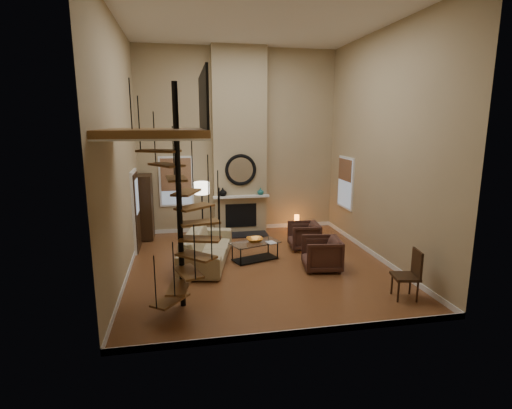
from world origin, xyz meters
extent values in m
cube|color=brown|center=(0.00, 0.00, -0.01)|extent=(6.00, 6.50, 0.01)
cube|color=tan|center=(0.00, 3.25, 2.75)|extent=(6.00, 0.02, 5.50)
cube|color=tan|center=(0.00, -3.25, 2.75)|extent=(6.00, 0.02, 5.50)
cube|color=tan|center=(-3.00, 0.00, 2.75)|extent=(0.02, 6.50, 5.50)
cube|color=tan|center=(3.00, 0.00, 2.75)|extent=(0.02, 6.50, 5.50)
cube|color=silver|center=(0.00, 0.00, 5.50)|extent=(6.00, 6.50, 0.01)
cube|color=white|center=(0.00, 3.24, 0.06)|extent=(6.00, 0.02, 0.12)
cube|color=white|center=(0.00, -3.24, 0.06)|extent=(6.00, 0.02, 0.12)
cube|color=white|center=(-2.99, 0.00, 0.06)|extent=(0.02, 6.50, 0.12)
cube|color=white|center=(2.99, 0.00, 0.06)|extent=(0.02, 6.50, 0.12)
cube|color=tan|center=(0.00, 3.06, 2.75)|extent=(1.60, 0.38, 5.50)
cube|color=black|center=(0.00, 2.57, 0.02)|extent=(1.50, 0.60, 0.04)
cube|color=black|center=(0.00, 2.86, 0.55)|extent=(0.95, 0.02, 0.72)
cube|color=white|center=(0.00, 2.78, 1.15)|extent=(1.70, 0.18, 0.06)
torus|color=black|center=(0.00, 2.84, 1.95)|extent=(0.94, 0.10, 0.94)
cylinder|color=white|center=(0.00, 2.85, 1.95)|extent=(0.80, 0.01, 0.80)
imported|color=black|center=(-0.55, 2.82, 1.30)|extent=(0.24, 0.24, 0.25)
imported|color=#1C635F|center=(0.60, 2.82, 1.28)|extent=(0.20, 0.20, 0.21)
cube|color=white|center=(-1.90, 3.23, 1.60)|extent=(1.02, 0.04, 1.52)
cube|color=#8C9EB2|center=(-1.90, 3.21, 1.60)|extent=(0.90, 0.01, 1.40)
cube|color=#8E603F|center=(-1.90, 3.19, 1.81)|extent=(0.90, 0.01, 0.98)
cube|color=white|center=(2.98, 2.00, 1.60)|extent=(0.04, 1.02, 1.52)
cube|color=#8C9EB2|center=(2.96, 2.00, 1.60)|extent=(0.01, 0.90, 1.40)
cube|color=#8E603F|center=(2.94, 2.00, 1.98)|extent=(0.01, 0.90, 0.63)
cube|color=white|center=(-2.97, 1.80, 1.05)|extent=(0.06, 1.05, 2.16)
cube|color=#311E10|center=(-2.94, 1.80, 1.02)|extent=(0.05, 0.90, 2.05)
cube|color=#8C9EB2|center=(-2.90, 1.80, 1.45)|extent=(0.01, 0.60, 0.90)
cube|color=brown|center=(-2.15, -1.80, 3.18)|extent=(1.70, 2.20, 0.12)
cube|color=white|center=(-2.15, -1.80, 3.10)|extent=(1.70, 2.20, 0.03)
cube|color=black|center=(-1.33, -1.80, 3.71)|extent=(0.04, 2.20, 0.94)
cylinder|color=black|center=(-1.80, -1.80, 2.01)|extent=(0.10, 0.10, 4.02)
cube|color=brown|center=(-2.02, -2.08, 0.26)|extent=(0.71, 0.78, 0.04)
cylinder|color=black|center=(-2.24, -2.37, 0.73)|extent=(0.02, 0.02, 0.94)
cube|color=brown|center=(-1.86, -2.15, 0.52)|extent=(0.46, 0.77, 0.04)
cylinder|color=black|center=(-1.93, -2.51, 0.99)|extent=(0.02, 0.02, 0.94)
cube|color=brown|center=(-1.69, -2.14, 0.78)|extent=(0.55, 0.79, 0.04)
cylinder|color=black|center=(-1.58, -2.48, 1.25)|extent=(0.02, 0.02, 0.94)
cube|color=brown|center=(-1.54, -2.05, 1.04)|extent=(0.75, 0.74, 0.04)
cylinder|color=black|center=(-1.28, -2.30, 1.51)|extent=(0.02, 0.02, 0.94)
cube|color=brown|center=(-1.45, -1.90, 1.30)|extent=(0.79, 0.53, 0.04)
cylinder|color=black|center=(-1.11, -2.00, 1.77)|extent=(0.02, 0.02, 0.94)
cube|color=brown|center=(-1.45, -1.73, 1.56)|extent=(0.77, 0.48, 0.04)
cylinder|color=black|center=(-1.10, -1.65, 2.03)|extent=(0.02, 0.02, 0.94)
cube|color=brown|center=(-1.52, -1.57, 1.82)|extent=(0.77, 0.72, 0.04)
cylinder|color=black|center=(-1.25, -1.34, 2.29)|extent=(0.02, 0.02, 0.94)
cube|color=brown|center=(-1.67, -1.47, 2.08)|extent=(0.58, 0.79, 0.04)
cylinder|color=black|center=(-1.53, -1.13, 2.55)|extent=(0.02, 0.02, 0.94)
cube|color=brown|center=(-1.84, -1.44, 2.34)|extent=(0.41, 0.75, 0.04)
cylinder|color=black|center=(-1.88, -1.08, 2.81)|extent=(0.02, 0.02, 0.94)
cube|color=brown|center=(-2.00, -1.50, 2.60)|extent=(0.68, 0.79, 0.04)
cylinder|color=black|center=(-2.20, -1.20, 3.07)|extent=(0.02, 0.02, 0.94)
cube|color=brown|center=(-2.12, -1.63, 2.86)|extent=(0.80, 0.64, 0.04)
cylinder|color=black|center=(-2.44, -1.46, 3.33)|extent=(0.02, 0.02, 0.94)
cube|color=brown|center=(-2.16, -1.80, 3.12)|extent=(0.72, 0.34, 0.04)
cylinder|color=black|center=(-2.52, -1.80, 3.59)|extent=(0.02, 0.02, 0.94)
cube|color=#311E10|center=(-2.79, 2.81, 0.95)|extent=(0.39, 0.82, 1.84)
imported|color=tan|center=(-1.22, 0.45, 0.40)|extent=(1.50, 2.63, 0.72)
imported|color=#472920|center=(1.50, 1.01, 0.35)|extent=(0.86, 0.84, 0.72)
imported|color=#472920|center=(1.46, -0.50, 0.35)|extent=(0.97, 0.95, 0.78)
cube|color=silver|center=(-0.02, 0.39, 0.44)|extent=(1.31, 0.95, 0.02)
cube|color=black|center=(-0.02, 0.39, 0.03)|extent=(1.19, 0.83, 0.01)
cylinder|color=black|center=(-0.44, 0.01, 0.22)|extent=(0.04, 0.04, 0.43)
cylinder|color=black|center=(0.54, 0.36, 0.22)|extent=(0.04, 0.04, 0.43)
cylinder|color=black|center=(-0.59, 0.43, 0.22)|extent=(0.04, 0.04, 0.43)
cylinder|color=black|center=(0.39, 0.78, 0.22)|extent=(0.04, 0.04, 0.43)
imported|color=orange|center=(-0.02, 0.44, 0.50)|extent=(0.41, 0.41, 0.10)
imported|color=gray|center=(0.33, 0.24, 0.46)|extent=(0.27, 0.32, 0.03)
cylinder|color=black|center=(-1.20, 2.17, 0.01)|extent=(0.38, 0.38, 0.03)
cylinder|color=black|center=(-1.20, 2.17, 0.80)|extent=(0.04, 0.04, 1.63)
cylinder|color=#F2E5C6|center=(-1.20, 2.17, 1.55)|extent=(0.42, 0.42, 0.34)
cylinder|color=orange|center=(1.74, 2.74, 0.25)|extent=(0.15, 0.15, 0.53)
cube|color=#311E10|center=(2.42, -2.28, 0.44)|extent=(0.54, 0.54, 0.05)
cube|color=#311E10|center=(2.62, -2.32, 0.70)|extent=(0.12, 0.44, 0.55)
cylinder|color=#311E10|center=(2.21, -2.42, 0.21)|extent=(0.04, 0.04, 0.44)
cylinder|color=#311E10|center=(2.56, -2.49, 0.21)|extent=(0.04, 0.04, 0.44)
cylinder|color=#311E10|center=(2.27, -2.07, 0.21)|extent=(0.04, 0.04, 0.44)
cylinder|color=#311E10|center=(2.63, -2.14, 0.21)|extent=(0.04, 0.04, 0.44)
camera|label=1|loc=(-1.74, -8.77, 3.36)|focal=27.75mm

